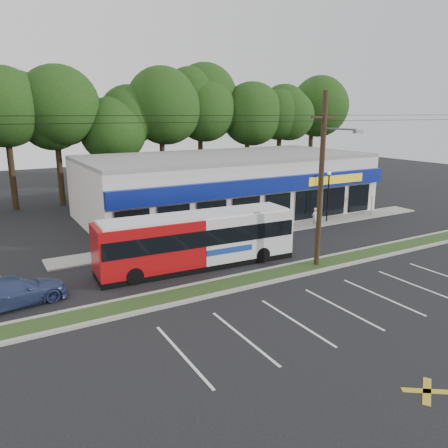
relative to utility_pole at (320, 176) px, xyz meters
The scene contains 15 objects.
ground 6.18m from the utility_pole, 161.89° to the right, with size 120.00×120.00×0.00m, color black.
grass_strip 6.06m from the utility_pole, behind, with size 40.00×1.60×0.12m, color #253E19.
curb_south 6.10m from the utility_pole, 164.67° to the right, with size 40.00×0.25×0.14m, color #9E9E93.
curb_north 6.12m from the utility_pole, 161.93° to the left, with size 40.00×0.25×0.14m, color #9E9E93.
sidewalk 9.93m from the utility_pole, 74.97° to the left, with size 32.00×2.20×0.10m, color #9E9E93.
strip_mall 15.47m from the utility_pole, 79.90° to the left, with size 25.00×12.55×5.30m.
utility_pole is the anchor object (origin of this frame).
lamp_post 11.67m from the utility_pole, 43.95° to the left, with size 0.30×0.30×4.25m.
sign_post 15.71m from the utility_pole, 30.15° to the left, with size 0.45×0.10×2.23m.
tree_line 25.28m from the utility_pole, 87.33° to the left, with size 46.76×6.76×11.83m.
metrobus 7.84m from the utility_pole, 148.81° to the left, with size 11.95×3.11×3.18m.
car_dark 9.00m from the utility_pole, 81.23° to the left, with size 1.64×4.08×1.39m, color black.
car_blue 16.79m from the utility_pole, 169.18° to the left, with size 1.94×4.78×1.39m, color navy.
pedestrian_a 10.48m from the utility_pole, 49.04° to the left, with size 0.58×0.38×1.60m, color silver.
pedestrian_b 7.89m from the utility_pole, 92.47° to the left, with size 0.91×0.71×1.88m, color beige.
Camera 1 is at (-13.94, -17.49, 8.78)m, focal length 35.00 mm.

